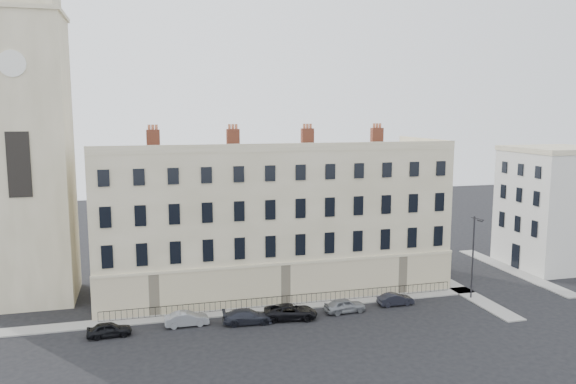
% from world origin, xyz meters
% --- Properties ---
extents(ground, '(160.00, 160.00, 0.00)m').
position_xyz_m(ground, '(0.00, 0.00, 0.00)').
color(ground, black).
rests_on(ground, ground).
extents(terrace, '(36.22, 12.22, 17.00)m').
position_xyz_m(terrace, '(-5.97, 11.97, 7.50)').
color(terrace, '#B7AC88').
rests_on(terrace, ground).
extents(church_tower, '(8.00, 8.13, 44.00)m').
position_xyz_m(church_tower, '(-30.00, 14.00, 18.66)').
color(church_tower, '#B7AC88').
rests_on(church_tower, ground).
extents(adjacent_building, '(10.00, 10.00, 14.00)m').
position_xyz_m(adjacent_building, '(29.00, 11.00, 7.00)').
color(adjacent_building, silver).
rests_on(adjacent_building, ground).
extents(pavement_terrace, '(48.00, 2.00, 0.12)m').
position_xyz_m(pavement_terrace, '(-10.00, 5.00, 0.06)').
color(pavement_terrace, gray).
rests_on(pavement_terrace, ground).
extents(pavement_east_return, '(2.00, 24.00, 0.12)m').
position_xyz_m(pavement_east_return, '(13.00, 8.00, 0.06)').
color(pavement_east_return, gray).
rests_on(pavement_east_return, ground).
extents(pavement_adjacent, '(2.00, 20.00, 0.12)m').
position_xyz_m(pavement_adjacent, '(23.00, 10.00, 0.06)').
color(pavement_adjacent, gray).
rests_on(pavement_adjacent, ground).
extents(railings, '(35.00, 0.04, 0.96)m').
position_xyz_m(railings, '(-6.00, 5.40, 0.55)').
color(railings, black).
rests_on(railings, ground).
extents(car_a, '(3.73, 1.67, 1.24)m').
position_xyz_m(car_a, '(-22.38, 2.00, 0.62)').
color(car_a, black).
rests_on(car_a, ground).
extents(car_b, '(3.87, 1.38, 1.27)m').
position_xyz_m(car_b, '(-15.87, 2.75, 0.63)').
color(car_b, gray).
rests_on(car_b, ground).
extents(car_c, '(4.61, 2.14, 1.30)m').
position_xyz_m(car_c, '(-10.58, 1.90, 0.65)').
color(car_c, '#21232C').
rests_on(car_c, ground).
extents(car_d, '(5.15, 2.96, 1.35)m').
position_xyz_m(car_d, '(-6.56, 1.98, 0.68)').
color(car_d, black).
rests_on(car_d, ground).
extents(car_e, '(4.05, 1.85, 1.35)m').
position_xyz_m(car_e, '(-1.16, 2.30, 0.67)').
color(car_e, gray).
rests_on(car_e, ground).
extents(car_f, '(3.55, 1.26, 1.17)m').
position_xyz_m(car_f, '(4.31, 2.89, 0.58)').
color(car_f, black).
rests_on(car_f, ground).
extents(streetlamp, '(0.58, 1.81, 8.49)m').
position_xyz_m(streetlamp, '(12.55, 2.59, 4.70)').
color(streetlamp, '#2B2A2F').
rests_on(streetlamp, ground).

